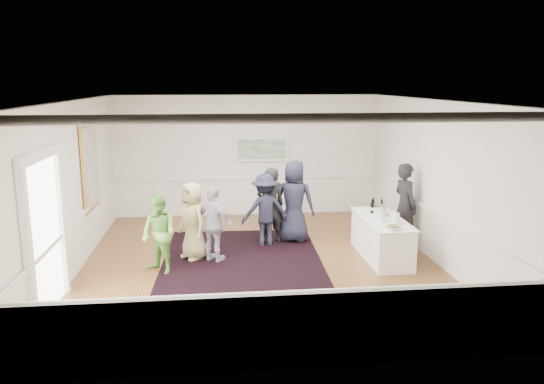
{
  "coord_description": "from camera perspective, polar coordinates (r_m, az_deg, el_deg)",
  "views": [
    {
      "loc": [
        -0.86,
        -9.98,
        3.55
      ],
      "look_at": [
        0.26,
        0.2,
        1.4
      ],
      "focal_mm": 35.0,
      "sensor_mm": 36.0,
      "label": 1
    }
  ],
  "objects": [
    {
      "name": "mirror",
      "position": [
        11.71,
        -19.01,
        2.62
      ],
      "size": [
        0.05,
        1.25,
        1.85
      ],
      "color": "gold",
      "rests_on": "wall_left"
    },
    {
      "name": "ceiling",
      "position": [
        10.02,
        -1.37,
        9.87
      ],
      "size": [
        7.0,
        8.0,
        0.02
      ],
      "primitive_type": "cube",
      "color": "white",
      "rests_on": "wall_back"
    },
    {
      "name": "wainscoting",
      "position": [
        10.47,
        -1.3,
        -5.07
      ],
      "size": [
        7.0,
        8.0,
        1.0
      ],
      "primitive_type": null,
      "color": "white",
      "rests_on": "floor"
    },
    {
      "name": "wall_left",
      "position": [
        10.51,
        -20.71,
        0.4
      ],
      "size": [
        0.02,
        8.0,
        3.2
      ],
      "primitive_type": "cube",
      "color": "white",
      "rests_on": "floor"
    },
    {
      "name": "guest_dark_b",
      "position": [
        11.69,
        -0.15,
        -1.46
      ],
      "size": [
        0.68,
        0.51,
        1.71
      ],
      "primitive_type": "imported",
      "rotation": [
        0.0,
        0.0,
        3.31
      ],
      "color": "black",
      "rests_on": "floor"
    },
    {
      "name": "bartender",
      "position": [
        11.75,
        14.11,
        -1.42
      ],
      "size": [
        0.59,
        0.76,
        1.84
      ],
      "primitive_type": "imported",
      "rotation": [
        0.0,
        0.0,
        1.82
      ],
      "color": "black",
      "rests_on": "floor"
    },
    {
      "name": "guest_tan",
      "position": [
        10.79,
        -8.53,
        -3.1
      ],
      "size": [
        0.85,
        0.92,
        1.58
      ],
      "primitive_type": "imported",
      "rotation": [
        0.0,
        0.0,
        -0.97
      ],
      "color": "tan",
      "rests_on": "floor"
    },
    {
      "name": "landscape_painting",
      "position": [
        14.09,
        -1.1,
        4.66
      ],
      "size": [
        1.44,
        0.06,
        0.66
      ],
      "color": "white",
      "rests_on": "wall_back"
    },
    {
      "name": "ice_bucket",
      "position": [
        11.09,
        11.51,
        -1.93
      ],
      "size": [
        0.26,
        0.26,
        0.24
      ],
      "primitive_type": "cylinder",
      "color": "silver",
      "rests_on": "serving_table"
    },
    {
      "name": "wall_front",
      "position": [
        6.35,
        1.82,
        -6.03
      ],
      "size": [
        7.0,
        0.02,
        3.2
      ],
      "primitive_type": "cube",
      "color": "white",
      "rests_on": "floor"
    },
    {
      "name": "area_rug",
      "position": [
        10.82,
        -3.23,
        -7.24
      ],
      "size": [
        3.31,
        4.26,
        0.02
      ],
      "primitive_type": "cube",
      "rotation": [
        0.0,
        0.0,
        -0.04
      ],
      "color": "black",
      "rests_on": "floor"
    },
    {
      "name": "nut_bowl",
      "position": [
        10.15,
        12.9,
        -3.73
      ],
      "size": [
        0.28,
        0.28,
        0.08
      ],
      "color": "white",
      "rests_on": "serving_table"
    },
    {
      "name": "guest_navy",
      "position": [
        11.81,
        2.39,
        -1.0
      ],
      "size": [
        1.05,
        0.88,
        1.84
      ],
      "primitive_type": "imported",
      "rotation": [
        0.0,
        0.0,
        2.76
      ],
      "color": "#1D1E30",
      "rests_on": "floor"
    },
    {
      "name": "juice_pitchers",
      "position": [
        10.64,
        12.27,
        -2.52
      ],
      "size": [
        0.36,
        0.55,
        0.24
      ],
      "color": "#7CC245",
      "rests_on": "serving_table"
    },
    {
      "name": "wall_back",
      "position": [
        14.14,
        -2.74,
        3.94
      ],
      "size": [
        7.0,
        0.02,
        3.2
      ],
      "primitive_type": "cube",
      "color": "white",
      "rests_on": "floor"
    },
    {
      "name": "serving_table",
      "position": [
        11.03,
        11.69,
        -4.86
      ],
      "size": [
        0.79,
        2.06,
        0.83
      ],
      "color": "white",
      "rests_on": "floor"
    },
    {
      "name": "doorway",
      "position": [
        8.75,
        -23.29,
        -3.23
      ],
      "size": [
        0.1,
        1.78,
        2.56
      ],
      "color": "white",
      "rests_on": "wall_left"
    },
    {
      "name": "guest_lilac",
      "position": [
        10.58,
        -6.24,
        -3.47
      ],
      "size": [
        0.95,
        0.82,
        1.53
      ],
      "primitive_type": "imported",
      "rotation": [
        0.0,
        0.0,
        2.52
      ],
      "color": "#B4ACC1",
      "rests_on": "floor"
    },
    {
      "name": "guest_green",
      "position": [
        10.11,
        -12.08,
        -4.47
      ],
      "size": [
        0.92,
        0.91,
        1.5
      ],
      "primitive_type": "imported",
      "rotation": [
        0.0,
        0.0,
        -0.75
      ],
      "color": "#6CB046",
      "rests_on": "floor"
    },
    {
      "name": "floor",
      "position": [
        10.63,
        -1.29,
        -7.64
      ],
      "size": [
        8.0,
        8.0,
        0.0
      ],
      "primitive_type": "plane",
      "color": "#8F5E2E",
      "rests_on": "ground"
    },
    {
      "name": "wine_bottles",
      "position": [
        11.31,
        11.15,
        -1.44
      ],
      "size": [
        0.28,
        0.28,
        0.31
      ],
      "color": "black",
      "rests_on": "serving_table"
    },
    {
      "name": "wall_right",
      "position": [
        11.06,
        17.05,
        1.19
      ],
      "size": [
        0.02,
        8.0,
        3.2
      ],
      "primitive_type": "cube",
      "color": "white",
      "rests_on": "floor"
    },
    {
      "name": "guest_dark_a",
      "position": [
        11.53,
        -0.76,
        -1.94
      ],
      "size": [
        1.12,
        0.76,
        1.6
      ],
      "primitive_type": "imported",
      "rotation": [
        0.0,
        0.0,
        3.32
      ],
      "color": "#1D1E30",
      "rests_on": "floor"
    }
  ]
}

